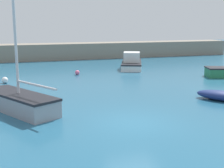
{
  "coord_description": "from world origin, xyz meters",
  "views": [
    {
      "loc": [
        -5.37,
        -13.08,
        4.64
      ],
      "look_at": [
        0.94,
        6.21,
        0.62
      ],
      "focal_mm": 50.0,
      "sensor_mm": 36.0,
      "label": 1
    }
  ],
  "objects": [
    {
      "name": "cabin_cruiser_white",
      "position": [
        6.51,
        16.68,
        0.58
      ],
      "size": [
        4.07,
        6.15,
        1.68
      ],
      "rotation": [
        0.0,
        0.0,
        1.17
      ],
      "color": "white",
      "rests_on": "ground_plane"
    },
    {
      "name": "sailboat_tall_mast",
      "position": [
        -5.07,
        3.63,
        0.54
      ],
      "size": [
        4.01,
        5.57,
        6.71
      ],
      "rotation": [
        0.0,
        0.0,
        2.08
      ],
      "color": "gray",
      "rests_on": "ground_plane"
    },
    {
      "name": "mooring_buoy_white",
      "position": [
        -5.88,
        12.1,
        0.24
      ],
      "size": [
        0.49,
        0.49,
        0.49
      ],
      "primitive_type": "sphere",
      "color": "white",
      "rests_on": "ground_plane"
    },
    {
      "name": "rowboat_white_midwater",
      "position": [
        6.68,
        2.26,
        0.29
      ],
      "size": [
        2.87,
        3.23,
        0.59
      ],
      "rotation": [
        0.0,
        0.0,
        2.22
      ],
      "color": "navy",
      "rests_on": "ground_plane"
    },
    {
      "name": "ground_plane",
      "position": [
        0.0,
        0.0,
        -0.1
      ],
      "size": [
        120.0,
        120.0,
        0.2
      ],
      "primitive_type": "cube",
      "color": "#235B7A"
    },
    {
      "name": "harbor_breakwater",
      "position": [
        0.0,
        26.94,
        1.0
      ],
      "size": [
        49.01,
        3.18,
        2.01
      ],
      "primitive_type": "cube",
      "color": "gray",
      "rests_on": "ground_plane"
    },
    {
      "name": "mooring_buoy_pink",
      "position": [
        0.28,
        14.25,
        0.21
      ],
      "size": [
        0.42,
        0.42,
        0.42
      ],
      "primitive_type": "sphere",
      "color": "#EA668C",
      "rests_on": "ground_plane"
    }
  ]
}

